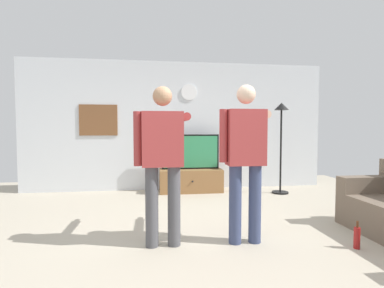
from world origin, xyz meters
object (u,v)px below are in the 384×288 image
object	(u,v)px
television	(191,152)
floor_lamp	(281,129)
tv_stand	(191,180)
person_standing_nearer_lamp	(163,156)
framed_picture	(99,120)
person_standing_nearer_couch	(245,154)
wall_clock	(189,92)
beverage_bottle	(357,237)

from	to	relation	value
television	floor_lamp	distance (m)	1.87
tv_stand	person_standing_nearer_lamp	world-z (taller)	person_standing_nearer_lamp
tv_stand	framed_picture	world-z (taller)	framed_picture
television	person_standing_nearer_couch	bearing A→B (deg)	-84.81
tv_stand	person_standing_nearer_couch	bearing A→B (deg)	-84.72
tv_stand	wall_clock	world-z (taller)	wall_clock
framed_picture	person_standing_nearer_couch	distance (m)	3.71
framed_picture	person_standing_nearer_couch	bearing A→B (deg)	-54.96
wall_clock	person_standing_nearer_lamp	world-z (taller)	wall_clock
tv_stand	person_standing_nearer_lamp	size ratio (longest dim) A/B	0.73
television	beverage_bottle	distance (m)	3.47
wall_clock	floor_lamp	size ratio (longest dim) A/B	0.19
person_standing_nearer_lamp	beverage_bottle	xyz separation A→B (m)	(2.05, -0.37, -0.87)
person_standing_nearer_couch	floor_lamp	bearing A→B (deg)	57.19
framed_picture	beverage_bottle	bearing A→B (deg)	-45.87
framed_picture	person_standing_nearer_lamp	xyz separation A→B (m)	(1.20, -2.98, -0.47)
wall_clock	television	bearing A→B (deg)	-90.00
wall_clock	person_standing_nearer_lamp	distance (m)	3.23
tv_stand	wall_clock	distance (m)	1.86
television	beverage_bottle	xyz separation A→B (m)	(1.39, -3.10, -0.70)
tv_stand	framed_picture	xyz separation A→B (m)	(-1.86, 0.30, 1.24)
television	floor_lamp	world-z (taller)	floor_lamp
television	framed_picture	world-z (taller)	framed_picture
person_standing_nearer_lamp	person_standing_nearer_couch	xyz separation A→B (m)	(0.92, -0.03, 0.01)
person_standing_nearer_lamp	wall_clock	bearing A→B (deg)	77.41
television	framed_picture	bearing A→B (deg)	172.40
wall_clock	beverage_bottle	size ratio (longest dim) A/B	1.12
framed_picture	person_standing_nearer_couch	size ratio (longest dim) A/B	0.43
floor_lamp	person_standing_nearer_couch	world-z (taller)	floor_lamp
person_standing_nearer_lamp	beverage_bottle	size ratio (longest dim) A/B	5.81
wall_clock	beverage_bottle	xyz separation A→B (m)	(1.39, -3.35, -1.94)
person_standing_nearer_couch	beverage_bottle	size ratio (longest dim) A/B	5.91
framed_picture	television	bearing A→B (deg)	-7.60
person_standing_nearer_couch	television	bearing A→B (deg)	95.19
framed_picture	person_standing_nearer_couch	world-z (taller)	framed_picture
television	person_standing_nearer_lamp	size ratio (longest dim) A/B	0.67
television	person_standing_nearer_lamp	distance (m)	2.82
framed_picture	beverage_bottle	world-z (taller)	framed_picture
floor_lamp	beverage_bottle	world-z (taller)	floor_lamp
floor_lamp	wall_clock	bearing A→B (deg)	158.83
floor_lamp	beverage_bottle	xyz separation A→B (m)	(-0.37, -2.67, -1.17)
wall_clock	framed_picture	size ratio (longest dim) A/B	0.44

